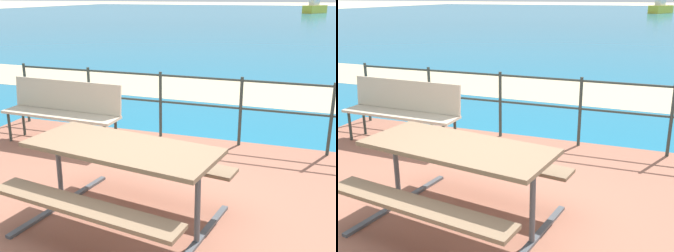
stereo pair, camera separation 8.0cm
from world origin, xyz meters
TOP-DOWN VIEW (x-y plane):
  - ground_plane at (0.00, 0.00)m, footprint 240.00×240.00m
  - patio_paving at (0.00, 0.00)m, footprint 6.40×5.20m
  - sea_water at (0.00, 40.00)m, footprint 90.00×90.00m
  - beach_strip at (0.00, 6.07)m, footprint 54.04×3.82m
  - picnic_table at (-0.06, -0.00)m, footprint 1.92×1.65m
  - park_bench at (-1.78, 1.73)m, footprint 1.75×0.49m
  - railing_fence at (0.00, 2.45)m, footprint 5.94×0.04m
  - boat_near at (1.29, 49.99)m, footprint 2.80×4.10m

SIDE VIEW (x-z plane):
  - ground_plane at x=0.00m, z-range 0.00..0.00m
  - sea_water at x=0.00m, z-range 0.00..0.01m
  - beach_strip at x=0.00m, z-range 0.00..0.01m
  - patio_paving at x=0.00m, z-range 0.00..0.06m
  - boat_near at x=1.29m, z-range -0.22..1.28m
  - park_bench at x=-1.78m, z-range 0.15..1.04m
  - picnic_table at x=-0.06m, z-range 0.26..1.03m
  - railing_fence at x=0.00m, z-range 0.19..1.16m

